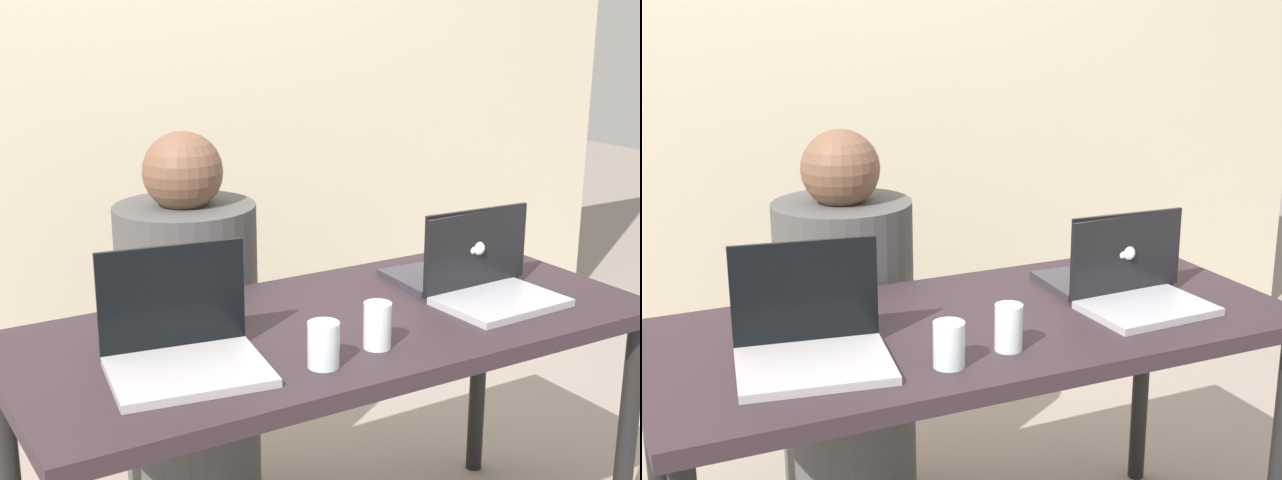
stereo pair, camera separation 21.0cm
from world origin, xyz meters
TOP-DOWN VIEW (x-y plane):
  - back_wall at (0.00, 1.38)m, footprint 4.50×0.10m
  - desk at (0.00, 0.00)m, footprint 1.52×0.68m
  - person_at_center at (-0.14, 0.55)m, footprint 0.44×0.44m
  - laptop_front_left at (-0.41, -0.07)m, footprint 0.35×0.30m
  - laptop_back_right at (0.43, 0.08)m, footprint 0.32×0.26m
  - laptop_front_right at (0.40, -0.08)m, footprint 0.30×0.25m
  - water_glass_center at (-0.01, -0.19)m, footprint 0.06×0.06m
  - water_glass_left at (-0.16, -0.21)m, footprint 0.07×0.07m

SIDE VIEW (x-z plane):
  - person_at_center at x=-0.14m, z-range -0.06..1.06m
  - desk at x=0.00m, z-range 0.30..1.04m
  - water_glass_left at x=-0.16m, z-range 0.73..0.83m
  - water_glass_center at x=-0.01m, z-range 0.73..0.84m
  - laptop_front_right at x=0.40m, z-range 0.68..0.89m
  - laptop_back_right at x=0.43m, z-range 0.68..0.90m
  - laptop_front_left at x=-0.41m, z-range 0.67..0.91m
  - back_wall at x=0.00m, z-range 0.00..2.41m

